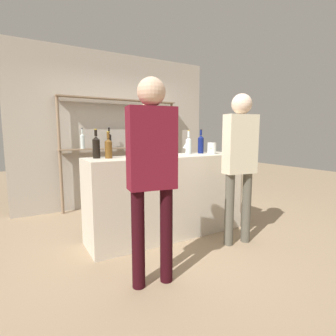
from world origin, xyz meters
TOP-DOWN VIEW (x-y plane):
  - ground_plane at (0.00, 0.00)m, footprint 16.00×16.00m
  - bar_counter at (0.00, 0.00)m, footprint 2.12×0.57m
  - back_wall at (0.00, 1.88)m, footprint 3.72×0.12m
  - back_shelf at (-0.01, 1.70)m, footprint 2.21×0.18m
  - counter_bottle_0 at (-0.77, 0.06)m, footprint 0.08×0.08m
  - counter_bottle_1 at (0.42, 0.14)m, footprint 0.08×0.08m
  - counter_bottle_2 at (-0.89, 0.13)m, footprint 0.09×0.09m
  - counter_bottle_3 at (0.61, 0.11)m, footprint 0.08×0.08m
  - wine_glass at (0.29, 0.02)m, footprint 0.08×0.08m
  - ice_bucket at (-0.43, 0.05)m, footprint 0.23×0.23m
  - cork_jar at (0.69, -0.04)m, footprint 0.12×0.12m
  - server_behind_counter at (0.07, 0.79)m, footprint 0.48×0.33m
  - customer_left at (-0.70, -0.93)m, footprint 0.43×0.24m
  - customer_right at (0.61, -0.66)m, footprint 0.42×0.24m

SIDE VIEW (x-z plane):
  - ground_plane at x=0.00m, z-range 0.00..0.00m
  - bar_counter at x=0.00m, z-range 0.00..1.07m
  - server_behind_counter at x=0.07m, z-range 0.17..1.97m
  - customer_left at x=-0.70m, z-range 0.19..2.01m
  - customer_right at x=0.61m, z-range 0.19..2.01m
  - cork_jar at x=0.69m, z-range 1.07..1.23m
  - wine_glass at x=0.29m, z-range 1.11..1.27m
  - ice_bucket at x=-0.43m, z-range 1.07..1.31m
  - counter_bottle_0 at x=-0.77m, z-range 1.04..1.35m
  - counter_bottle_1 at x=0.42m, z-range 1.03..1.36m
  - counter_bottle_2 at x=-0.89m, z-range 1.03..1.38m
  - counter_bottle_3 at x=0.61m, z-range 1.03..1.38m
  - back_shelf at x=-0.01m, z-range 0.31..2.29m
  - back_wall at x=0.00m, z-range 0.00..2.80m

